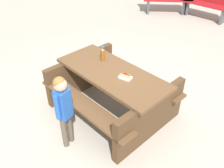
# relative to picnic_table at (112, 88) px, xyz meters

# --- Properties ---
(ground_plane) EXTENTS (30.00, 30.00, 0.00)m
(ground_plane) POSITION_rel_picnic_table_xyz_m (0.00, 0.00, -0.44)
(ground_plane) COLOR #ADA599
(ground_plane) RESTS_ON ground
(picnic_table) EXTENTS (1.89, 1.52, 0.75)m
(picnic_table) POSITION_rel_picnic_table_xyz_m (0.00, 0.00, 0.00)
(picnic_table) COLOR brown
(picnic_table) RESTS_ON ground
(soda_bottle) EXTENTS (0.07, 0.07, 0.24)m
(soda_bottle) POSITION_rel_picnic_table_xyz_m (-0.34, 0.16, 0.42)
(soda_bottle) COLOR brown
(soda_bottle) RESTS_ON picnic_table
(hotdog_tray) EXTENTS (0.20, 0.14, 0.08)m
(hotdog_tray) POSITION_rel_picnic_table_xyz_m (0.26, 0.00, 0.34)
(hotdog_tray) COLOR white
(hotdog_tray) RESTS_ON picnic_table
(child_in_coat) EXTENTS (0.19, 0.27, 1.12)m
(child_in_coat) POSITION_rel_picnic_table_xyz_m (0.02, -0.93, 0.27)
(child_in_coat) COLOR brown
(child_in_coat) RESTS_ON ground
(park_bench_mid) EXTENTS (1.50, 0.41, 0.85)m
(park_bench_mid) POSITION_rel_picnic_table_xyz_m (-0.78, 5.01, 0.00)
(park_bench_mid) COLOR maroon
(park_bench_mid) RESTS_ON ground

